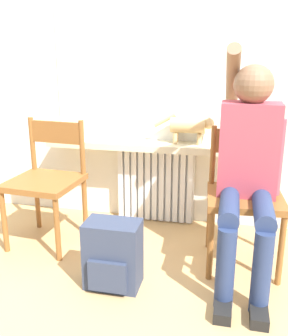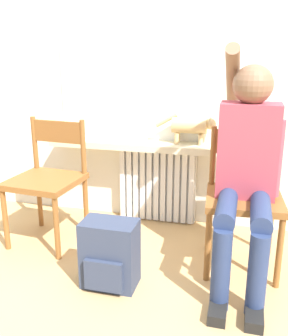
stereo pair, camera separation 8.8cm
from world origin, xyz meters
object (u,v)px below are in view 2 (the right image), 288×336
at_px(chair_right, 244,195).
at_px(cat, 191,126).
at_px(person, 247,163).
at_px(backpack, 110,255).
at_px(chair_left, 48,178).

height_order(chair_right, cat, cat).
distance_m(person, backpack, 0.94).
height_order(person, backpack, person).
xyz_separation_m(chair_right, backpack, (-0.71, -0.44, -0.27)).
distance_m(chair_right, backpack, 0.88).
bearing_deg(chair_left, backpack, -31.49).
relative_size(cat, backpack, 1.12).
bearing_deg(cat, chair_right, -49.74).
distance_m(chair_left, chair_right, 1.32).
distance_m(chair_left, person, 1.35).
xyz_separation_m(chair_right, person, (0.00, -0.12, 0.24)).
relative_size(chair_right, backpack, 2.16).
relative_size(chair_left, cat, 1.92).
xyz_separation_m(chair_left, cat, (0.92, 0.47, 0.32)).
bearing_deg(chair_left, cat, 32.11).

